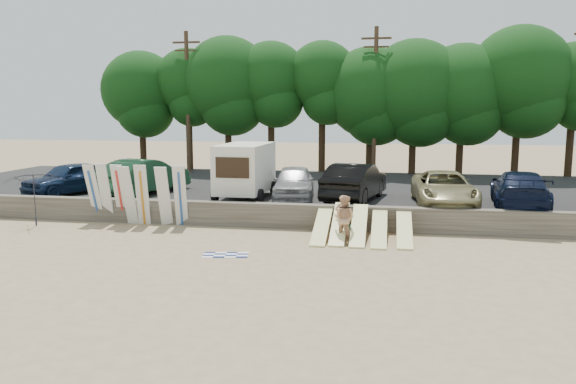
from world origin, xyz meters
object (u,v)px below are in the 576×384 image
car_1 (144,176)px  car_4 (444,189)px  car_3 (355,182)px  beach_umbrella (36,199)px  car_0 (69,178)px  beachgoer_b (344,218)px  cooler (351,230)px  box_trailer (245,168)px  beachgoer_a (343,216)px  car_2 (294,182)px  car_5 (520,189)px

car_1 → car_4: bearing=-167.6°
car_3 → car_4: 3.91m
car_3 → beach_umbrella: car_3 is taller
car_0 → car_4: car_0 is taller
car_4 → beachgoer_b: bearing=-134.0°
beachgoer_b → cooler: (0.18, 1.35, -0.70)m
beachgoer_b → car_0: bearing=3.4°
car_4 → cooler: size_ratio=13.85×
box_trailer → beachgoer_a: 6.45m
beachgoer_a → beach_umbrella: beach_umbrella is taller
car_2 → beach_umbrella: beach_umbrella is taller
car_2 → car_5: bearing=-9.7°
car_2 → cooler: bearing=-59.2°
cooler → beachgoer_b: bearing=-84.0°
car_3 → cooler: 4.02m
car_5 → beachgoer_a: 8.13m
car_5 → beach_umbrella: bearing=18.5°
car_1 → car_3: car_1 is taller
beach_umbrella → beachgoer_a: bearing=0.7°
car_3 → cooler: (0.10, -3.77, -1.39)m
car_0 → car_2: bearing=25.3°
car_0 → cooler: 14.36m
box_trailer → beachgoer_b: size_ratio=2.35×
car_5 → car_0: bearing=6.9°
car_3 → beachgoer_a: car_3 is taller
cooler → box_trailer: bearing=159.2°
car_0 → car_3: car_3 is taller
car_2 → car_5: car_5 is taller
box_trailer → car_4: bearing=-1.2°
car_2 → beach_umbrella: size_ratio=1.77×
beachgoer_b → beach_umbrella: (-12.78, 0.59, 0.28)m
car_3 → beachgoer_b: bearing=101.1°
car_4 → beachgoer_a: bearing=-140.2°
car_1 → car_5: size_ratio=0.97×
box_trailer → beachgoer_b: (4.94, -4.83, -1.25)m
box_trailer → car_1: bearing=175.2°
car_0 → car_3: bearing=25.0°
box_trailer → car_3: 5.06m
car_3 → beach_umbrella: size_ratio=2.03×
car_0 → car_5: car_0 is taller
car_0 → car_4: size_ratio=0.86×
car_2 → car_3: size_ratio=0.87×
car_0 → car_1: 3.63m
box_trailer → beachgoer_a: bearing=-38.7°
car_0 → car_2: (11.02, 0.41, -0.01)m
car_0 → beachgoer_a: 14.18m
beachgoer_b → cooler: size_ratio=4.52×
car_5 → car_4: bearing=10.5°
car_2 → beachgoer_a: 5.09m
car_5 → cooler: car_5 is taller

